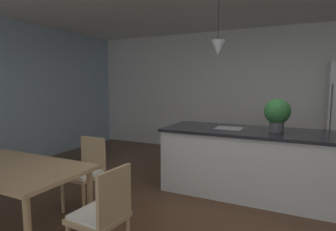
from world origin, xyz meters
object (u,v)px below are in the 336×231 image
object	(u,v)px
chair_kitchen_end	(103,214)
chair_far_right	(86,171)
kitchen_island	(247,161)
potted_plant_on_island	(277,113)

from	to	relation	value
chair_kitchen_end	chair_far_right	bearing A→B (deg)	138.74
chair_far_right	kitchen_island	bearing A→B (deg)	38.91
chair_kitchen_end	chair_far_right	distance (m)	1.22
potted_plant_on_island	kitchen_island	bearing A→B (deg)	180.00
chair_kitchen_end	potted_plant_on_island	xyz separation A→B (m)	(1.13, 2.16, 0.68)
chair_kitchen_end	kitchen_island	world-z (taller)	kitchen_island
chair_far_right	potted_plant_on_island	distance (m)	2.54
chair_far_right	kitchen_island	distance (m)	2.16
chair_kitchen_end	potted_plant_on_island	distance (m)	2.53
chair_far_right	potted_plant_on_island	xyz separation A→B (m)	(2.04, 1.36, 0.68)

